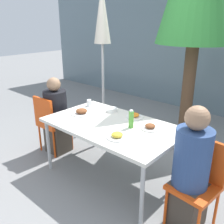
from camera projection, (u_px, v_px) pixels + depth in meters
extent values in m
plane|color=gray|center=(112.00, 176.00, 3.25)|extent=(24.00, 24.00, 0.00)
cube|color=slate|center=(219.00, 42.00, 4.97)|extent=(10.00, 0.20, 3.00)
cube|color=silver|center=(112.00, 125.00, 3.00)|extent=(1.63, 0.96, 0.04)
cylinder|color=#B7B7B7|center=(48.00, 145.00, 3.30)|extent=(0.04, 0.04, 0.70)
cylinder|color=#B7B7B7|center=(142.00, 195.00, 2.36)|extent=(0.04, 0.04, 0.70)
cylinder|color=#B7B7B7|center=(94.00, 126.00, 3.89)|extent=(0.04, 0.04, 0.70)
cylinder|color=#B7B7B7|center=(183.00, 160.00, 2.95)|extent=(0.04, 0.04, 0.70)
cube|color=#E54C14|center=(55.00, 123.00, 3.76)|extent=(0.42, 0.42, 0.04)
cube|color=#E54C14|center=(43.00, 112.00, 3.54)|extent=(0.40, 0.05, 0.42)
cylinder|color=#E54C14|center=(58.00, 131.00, 4.06)|extent=(0.03, 0.03, 0.42)
cylinder|color=#E54C14|center=(72.00, 137.00, 3.86)|extent=(0.03, 0.03, 0.42)
cylinder|color=#E54C14|center=(40.00, 138.00, 3.81)|extent=(0.03, 0.03, 0.42)
cylinder|color=#E54C14|center=(54.00, 145.00, 3.61)|extent=(0.03, 0.03, 0.42)
cube|color=#473D33|center=(58.00, 137.00, 3.80)|extent=(0.31, 0.31, 0.46)
cylinder|color=black|center=(56.00, 107.00, 3.63)|extent=(0.33, 0.33, 0.50)
sphere|color=#9E7556|center=(54.00, 84.00, 3.51)|extent=(0.20, 0.20, 0.20)
cube|color=#E54C14|center=(193.00, 188.00, 2.32)|extent=(0.44, 0.44, 0.04)
cube|color=#E54C14|center=(206.00, 159.00, 2.36)|extent=(0.40, 0.08, 0.42)
cylinder|color=#E54C14|center=(166.00, 207.00, 2.41)|extent=(0.03, 0.03, 0.42)
cylinder|color=#E54C14|center=(216.00, 209.00, 2.39)|extent=(0.03, 0.03, 0.42)
cylinder|color=#E54C14|center=(185.00, 192.00, 2.63)|extent=(0.03, 0.03, 0.42)
cube|color=#473D33|center=(186.00, 204.00, 2.43)|extent=(0.33, 0.33, 0.46)
cylinder|color=navy|center=(192.00, 158.00, 2.25)|extent=(0.33, 0.33, 0.56)
sphere|color=#9E7556|center=(197.00, 118.00, 2.11)|extent=(0.22, 0.22, 0.22)
cylinder|color=#333333|center=(104.00, 126.00, 4.71)|extent=(0.36, 0.36, 0.05)
cylinder|color=#BCBCBC|center=(103.00, 61.00, 4.29)|extent=(0.04, 0.04, 2.49)
cone|color=beige|center=(102.00, 13.00, 4.02)|extent=(0.28, 0.28, 0.96)
cylinder|color=white|center=(134.00, 117.00, 3.17)|extent=(0.22, 0.22, 0.01)
ellipsoid|color=orange|center=(135.00, 115.00, 3.16)|extent=(0.12, 0.12, 0.05)
cylinder|color=white|center=(117.00, 137.00, 2.63)|extent=(0.22, 0.22, 0.01)
ellipsoid|color=gold|center=(117.00, 135.00, 2.62)|extent=(0.12, 0.12, 0.05)
cylinder|color=white|center=(150.00, 128.00, 2.85)|extent=(0.21, 0.21, 0.01)
ellipsoid|color=brown|center=(150.00, 126.00, 2.84)|extent=(0.12, 0.12, 0.05)
cylinder|color=white|center=(82.00, 113.00, 3.29)|extent=(0.27, 0.27, 0.01)
ellipsoid|color=brown|center=(81.00, 111.00, 3.28)|extent=(0.15, 0.15, 0.06)
cylinder|color=#51A338|center=(131.00, 120.00, 2.85)|extent=(0.06, 0.06, 0.20)
cylinder|color=white|center=(131.00, 111.00, 2.81)|extent=(0.04, 0.04, 0.02)
cylinder|color=white|center=(89.00, 103.00, 3.58)|extent=(0.07, 0.07, 0.10)
cylinder|color=white|center=(112.00, 110.00, 3.37)|extent=(0.14, 0.14, 0.05)
cylinder|color=brown|center=(188.00, 92.00, 4.14)|extent=(0.20, 0.20, 1.56)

